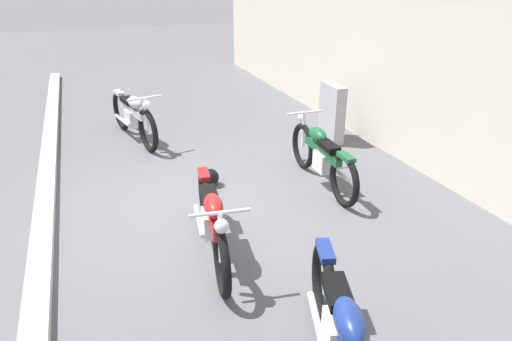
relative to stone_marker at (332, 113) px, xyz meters
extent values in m
plane|color=#56565B|center=(1.64, -2.98, -0.52)|extent=(40.00, 40.00, 0.00)
cube|color=beige|center=(1.64, 0.75, 1.25)|extent=(18.00, 0.30, 3.54)
cube|color=#B7B2A8|center=(1.64, -4.83, -0.46)|extent=(18.00, 0.24, 0.12)
cube|color=#9E9EA3|center=(0.00, 0.00, 0.00)|extent=(0.69, 0.24, 1.03)
sphere|color=black|center=(1.07, -2.59, -0.39)|extent=(0.26, 0.26, 0.26)
torus|color=black|center=(3.43, -3.13, -0.16)|extent=(0.72, 0.19, 0.71)
torus|color=black|center=(2.12, -2.94, -0.16)|extent=(0.72, 0.19, 0.71)
cube|color=silver|center=(2.73, -3.03, -0.14)|extent=(0.34, 0.24, 0.27)
cube|color=#B21919|center=(2.78, -3.04, 0.02)|extent=(1.01, 0.24, 0.12)
ellipsoid|color=#B21919|center=(2.95, -3.06, 0.19)|extent=(0.45, 0.25, 0.20)
cube|color=black|center=(2.60, -3.01, 0.14)|extent=(0.41, 0.23, 0.08)
cube|color=#B21919|center=(2.12, -2.94, 0.17)|extent=(0.33, 0.16, 0.06)
cylinder|color=silver|center=(3.43, -3.13, 0.11)|extent=(0.05, 0.05, 0.54)
cylinder|color=silver|center=(3.43, -3.13, 0.38)|extent=(0.12, 0.57, 0.04)
sphere|color=silver|center=(3.51, -3.14, 0.28)|extent=(0.14, 0.14, 0.14)
cylinder|color=silver|center=(2.52, -3.12, -0.21)|extent=(0.68, 0.16, 0.06)
torus|color=black|center=(-0.60, -3.21, -0.14)|extent=(0.76, 0.26, 0.76)
torus|color=black|center=(-1.97, -3.51, -0.14)|extent=(0.76, 0.26, 0.76)
cube|color=silver|center=(-1.33, -3.37, -0.12)|extent=(0.37, 0.27, 0.29)
cube|color=#ADADB2|center=(-1.28, -3.36, 0.05)|extent=(1.06, 0.33, 0.12)
ellipsoid|color=#ADADB2|center=(-1.10, -3.32, 0.24)|extent=(0.49, 0.30, 0.21)
cube|color=black|center=(-1.46, -3.40, 0.18)|extent=(0.45, 0.27, 0.08)
cube|color=#ADADB2|center=(-1.97, -3.51, 0.21)|extent=(0.35, 0.19, 0.06)
cylinder|color=silver|center=(-0.60, -3.21, 0.15)|extent=(0.06, 0.06, 0.57)
cylinder|color=silver|center=(-0.60, -3.21, 0.43)|extent=(0.17, 0.60, 0.04)
sphere|color=silver|center=(-0.52, -3.19, 0.33)|extent=(0.15, 0.15, 0.15)
cylinder|color=silver|center=(-1.51, -3.54, -0.19)|extent=(0.72, 0.22, 0.06)
torus|color=black|center=(4.08, -2.39, -0.15)|extent=(0.73, 0.32, 0.74)
cube|color=silver|center=(4.68, -2.59, -0.13)|extent=(0.37, 0.29, 0.28)
cube|color=navy|center=(4.72, -2.60, 0.03)|extent=(1.02, 0.42, 0.12)
ellipsoid|color=navy|center=(4.90, -2.66, 0.22)|extent=(0.49, 0.33, 0.20)
cube|color=black|center=(4.55, -2.55, 0.17)|extent=(0.44, 0.30, 0.08)
cube|color=navy|center=(4.08, -2.39, 0.20)|extent=(0.34, 0.22, 0.06)
cylinder|color=silver|center=(4.45, -2.64, -0.20)|extent=(0.69, 0.28, 0.06)
torus|color=black|center=(0.95, -1.04, -0.16)|extent=(0.72, 0.12, 0.72)
torus|color=black|center=(2.28, -1.10, -0.16)|extent=(0.72, 0.12, 0.72)
cube|color=silver|center=(1.66, -1.07, -0.14)|extent=(0.32, 0.21, 0.28)
cube|color=#145128|center=(1.61, -1.07, 0.02)|extent=(1.02, 0.14, 0.12)
ellipsoid|color=#145128|center=(1.44, -1.06, 0.20)|extent=(0.44, 0.22, 0.20)
cube|color=black|center=(1.79, -1.08, 0.15)|extent=(0.40, 0.19, 0.08)
cube|color=#145128|center=(2.28, -1.10, 0.18)|extent=(0.32, 0.13, 0.06)
cylinder|color=silver|center=(0.95, -1.04, 0.12)|extent=(0.06, 0.06, 0.54)
cylinder|color=silver|center=(0.95, -1.04, 0.39)|extent=(0.06, 0.57, 0.04)
sphere|color=silver|center=(0.87, -1.04, 0.29)|extent=(0.14, 0.14, 0.14)
cylinder|color=silver|center=(1.87, -0.96, -0.21)|extent=(0.69, 0.09, 0.06)
camera|label=1|loc=(6.94, -4.12, 2.43)|focal=32.10mm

